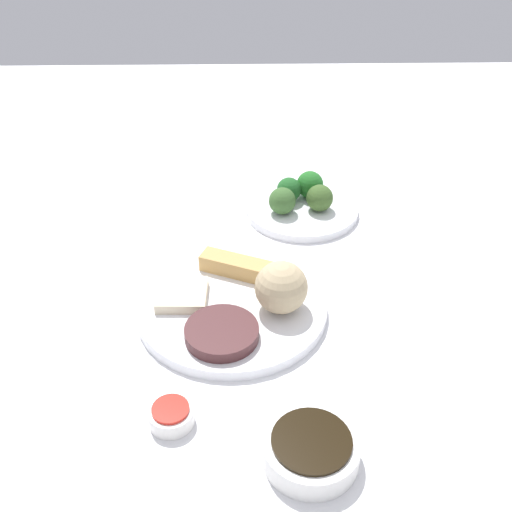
# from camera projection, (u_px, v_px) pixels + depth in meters

# --- Properties ---
(tabletop) EXTENTS (2.20, 2.20, 0.02)m
(tabletop) POSITION_uv_depth(u_px,v_px,m) (232.00, 316.00, 0.89)
(tabletop) COLOR white
(tabletop) RESTS_ON ground
(main_plate) EXTENTS (0.27, 0.27, 0.02)m
(main_plate) POSITION_uv_depth(u_px,v_px,m) (231.00, 308.00, 0.87)
(main_plate) COLOR white
(main_plate) RESTS_ON tabletop
(rice_scoop) EXTENTS (0.07, 0.07, 0.07)m
(rice_scoop) POSITION_uv_depth(u_px,v_px,m) (281.00, 287.00, 0.84)
(rice_scoop) COLOR tan
(rice_scoop) RESTS_ON main_plate
(spring_roll) EXTENTS (0.08, 0.12, 0.03)m
(spring_roll) POSITION_uv_depth(u_px,v_px,m) (239.00, 267.00, 0.92)
(spring_roll) COLOR tan
(spring_roll) RESTS_ON main_plate
(crab_rangoon_wonton) EXTENTS (0.07, 0.07, 0.02)m
(crab_rangoon_wonton) POSITION_uv_depth(u_px,v_px,m) (182.00, 295.00, 0.87)
(crab_rangoon_wonton) COLOR beige
(crab_rangoon_wonton) RESTS_ON main_plate
(stir_fry_heap) EXTENTS (0.10, 0.10, 0.02)m
(stir_fry_heap) POSITION_uv_depth(u_px,v_px,m) (222.00, 333.00, 0.81)
(stir_fry_heap) COLOR #472425
(stir_fry_heap) RESTS_ON main_plate
(broccoli_plate) EXTENTS (0.20, 0.20, 0.01)m
(broccoli_plate) POSITION_uv_depth(u_px,v_px,m) (302.00, 209.00, 1.10)
(broccoli_plate) COLOR white
(broccoli_plate) RESTS_ON tabletop
(broccoli_floret_0) EXTENTS (0.04, 0.04, 0.04)m
(broccoli_floret_0) POSITION_uv_depth(u_px,v_px,m) (289.00, 190.00, 1.10)
(broccoli_floret_0) COLOR #205A24
(broccoli_floret_0) RESTS_ON broccoli_plate
(broccoli_floret_1) EXTENTS (0.05, 0.05, 0.05)m
(broccoli_floret_1) POSITION_uv_depth(u_px,v_px,m) (320.00, 198.00, 1.07)
(broccoli_floret_1) COLOR #3C5C28
(broccoli_floret_1) RESTS_ON broccoli_plate
(broccoli_floret_2) EXTENTS (0.05, 0.05, 0.05)m
(broccoli_floret_2) POSITION_uv_depth(u_px,v_px,m) (282.00, 201.00, 1.06)
(broccoli_floret_2) COLOR #3B622E
(broccoli_floret_2) RESTS_ON broccoli_plate
(broccoli_floret_3) EXTENTS (0.05, 0.05, 0.05)m
(broccoli_floret_3) POSITION_uv_depth(u_px,v_px,m) (310.00, 184.00, 1.11)
(broccoli_floret_3) COLOR #236824
(broccoli_floret_3) RESTS_ON broccoli_plate
(soy_sauce_bowl) EXTENTS (0.11, 0.11, 0.03)m
(soy_sauce_bowl) POSITION_uv_depth(u_px,v_px,m) (311.00, 451.00, 0.67)
(soy_sauce_bowl) COLOR white
(soy_sauce_bowl) RESTS_ON tabletop
(soy_sauce_bowl_liquid) EXTENTS (0.09, 0.09, 0.00)m
(soy_sauce_bowl_liquid) POSITION_uv_depth(u_px,v_px,m) (312.00, 441.00, 0.66)
(soy_sauce_bowl_liquid) COLOR black
(soy_sauce_bowl_liquid) RESTS_ON soy_sauce_bowl
(sauce_ramekin_sweet_and_sour) EXTENTS (0.05, 0.05, 0.02)m
(sauce_ramekin_sweet_and_sour) POSITION_uv_depth(u_px,v_px,m) (171.00, 416.00, 0.71)
(sauce_ramekin_sweet_and_sour) COLOR white
(sauce_ramekin_sweet_and_sour) RESTS_ON tabletop
(sauce_ramekin_sweet_and_sour_liquid) EXTENTS (0.04, 0.04, 0.00)m
(sauce_ramekin_sweet_and_sour_liquid) POSITION_uv_depth(u_px,v_px,m) (170.00, 409.00, 0.70)
(sauce_ramekin_sweet_and_sour_liquid) COLOR red
(sauce_ramekin_sweet_and_sour_liquid) RESTS_ON sauce_ramekin_sweet_and_sour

